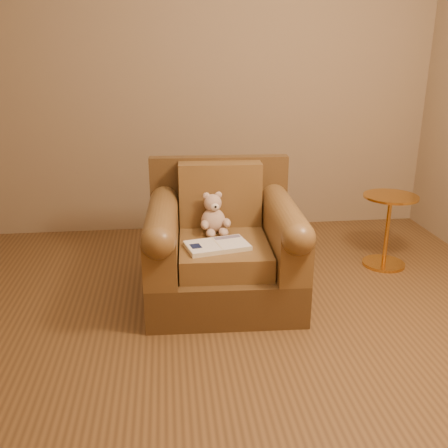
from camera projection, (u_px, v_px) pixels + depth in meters
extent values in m
plane|color=brown|center=(228.00, 349.00, 2.67)|extent=(4.00, 4.00, 0.00)
cube|color=#8B7456|center=(198.00, 72.00, 4.10)|extent=(4.00, 0.02, 2.70)
cube|color=#50371A|center=(223.00, 278.00, 3.20)|extent=(0.97, 0.93, 0.26)
cube|color=#50371A|center=(219.00, 198.00, 3.44)|extent=(0.94, 0.13, 0.58)
cube|color=brown|center=(224.00, 252.00, 3.09)|extent=(0.57, 0.68, 0.14)
cube|color=brown|center=(220.00, 194.00, 3.30)|extent=(0.55, 0.17, 0.42)
cube|color=brown|center=(163.00, 241.00, 3.04)|extent=(0.22, 0.80, 0.30)
cube|color=brown|center=(284.00, 238.00, 3.09)|extent=(0.22, 0.80, 0.30)
cylinder|color=brown|center=(162.00, 218.00, 2.99)|extent=(0.22, 0.80, 0.19)
cylinder|color=brown|center=(285.00, 215.00, 3.04)|extent=(0.22, 0.80, 0.19)
ellipsoid|color=tan|center=(213.00, 221.00, 3.21)|extent=(0.16, 0.14, 0.16)
sphere|color=tan|center=(213.00, 203.00, 3.18)|extent=(0.11, 0.11, 0.11)
ellipsoid|color=tan|center=(206.00, 196.00, 3.16)|extent=(0.05, 0.03, 0.05)
ellipsoid|color=tan|center=(218.00, 195.00, 3.18)|extent=(0.05, 0.03, 0.05)
ellipsoid|color=beige|center=(215.00, 207.00, 3.13)|extent=(0.05, 0.04, 0.05)
sphere|color=black|center=(216.00, 207.00, 3.11)|extent=(0.02, 0.02, 0.02)
ellipsoid|color=tan|center=(205.00, 225.00, 3.13)|extent=(0.05, 0.10, 0.05)
ellipsoid|color=tan|center=(227.00, 223.00, 3.17)|extent=(0.05, 0.10, 0.05)
ellipsoid|color=tan|center=(211.00, 233.00, 3.13)|extent=(0.06, 0.10, 0.05)
ellipsoid|color=tan|center=(224.00, 232.00, 3.15)|extent=(0.06, 0.10, 0.05)
cube|color=beige|center=(217.00, 246.00, 2.96)|extent=(0.40, 0.29, 0.03)
cube|color=white|center=(202.00, 245.00, 2.93)|extent=(0.22, 0.25, 0.00)
cube|color=white|center=(232.00, 242.00, 2.99)|extent=(0.22, 0.25, 0.00)
cube|color=beige|center=(217.00, 243.00, 2.96)|extent=(0.05, 0.22, 0.00)
cube|color=#0F1638|center=(196.00, 246.00, 2.92)|extent=(0.07, 0.09, 0.00)
cube|color=slate|center=(227.00, 237.00, 3.05)|extent=(0.17, 0.08, 0.00)
cylinder|color=gold|center=(383.00, 263.00, 3.72)|extent=(0.31, 0.31, 0.02)
cylinder|color=gold|center=(387.00, 231.00, 3.63)|extent=(0.03, 0.03, 0.50)
cylinder|color=gold|center=(391.00, 197.00, 3.55)|extent=(0.39, 0.39, 0.02)
cylinder|color=gold|center=(391.00, 198.00, 3.55)|extent=(0.03, 0.03, 0.02)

